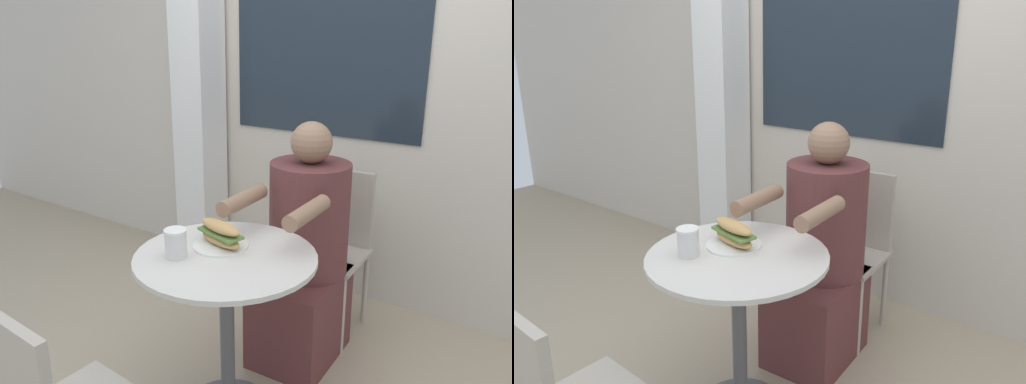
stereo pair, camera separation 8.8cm
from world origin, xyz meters
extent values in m
cube|color=beige|center=(0.00, 1.31, 1.40)|extent=(8.00, 0.08, 2.80)
cube|color=#1E2833|center=(-0.25, 1.27, 1.59)|extent=(1.19, 0.01, 1.21)
cube|color=silver|center=(-1.07, 1.12, 1.20)|extent=(0.26, 0.26, 2.40)
cylinder|color=beige|center=(0.00, 0.00, 0.73)|extent=(0.71, 0.71, 0.02)
cylinder|color=#515156|center=(0.00, 0.00, 0.37)|extent=(0.06, 0.06, 0.71)
cube|color=#ADA393|center=(0.04, 0.82, 0.44)|extent=(0.40, 0.40, 0.02)
cube|color=#ADA393|center=(0.04, 0.99, 0.66)|extent=(0.35, 0.05, 0.42)
cylinder|color=#ADA393|center=(0.22, 0.66, 0.21)|extent=(0.03, 0.03, 0.43)
cylinder|color=#ADA393|center=(-0.11, 0.65, 0.21)|extent=(0.03, 0.03, 0.43)
cylinder|color=#ADA393|center=(0.20, 0.99, 0.21)|extent=(0.03, 0.03, 0.43)
cylinder|color=#ADA393|center=(-0.13, 0.98, 0.21)|extent=(0.03, 0.03, 0.43)
cube|color=brown|center=(0.05, 0.53, 0.23)|extent=(0.38, 0.49, 0.45)
cylinder|color=brown|center=(0.04, 0.60, 0.72)|extent=(0.38, 0.38, 0.54)
sphere|color=#8E6B51|center=(0.04, 0.60, 1.09)|extent=(0.19, 0.19, 0.19)
cylinder|color=#8E6B51|center=(0.21, 0.26, 0.88)|extent=(0.08, 0.31, 0.07)
cylinder|color=#8E6B51|center=(-0.09, 0.25, 0.88)|extent=(0.08, 0.31, 0.07)
cube|color=#ADA393|center=(-0.06, -0.84, 0.66)|extent=(0.35, 0.05, 0.42)
cylinder|color=white|center=(-0.07, 0.05, 0.75)|extent=(0.22, 0.22, 0.01)
ellipsoid|color=tan|center=(-0.07, 0.05, 0.77)|extent=(0.23, 0.13, 0.04)
cube|color=olive|center=(-0.07, 0.05, 0.80)|extent=(0.22, 0.13, 0.01)
ellipsoid|color=tan|center=(-0.07, 0.05, 0.83)|extent=(0.23, 0.13, 0.04)
cylinder|color=silver|center=(-0.14, -0.12, 0.80)|extent=(0.08, 0.08, 0.10)
cylinder|color=white|center=(-0.14, -0.12, 0.85)|extent=(0.09, 0.09, 0.01)
camera|label=1|loc=(1.09, -1.39, 1.56)|focal=35.00mm
camera|label=2|loc=(1.16, -1.34, 1.56)|focal=35.00mm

